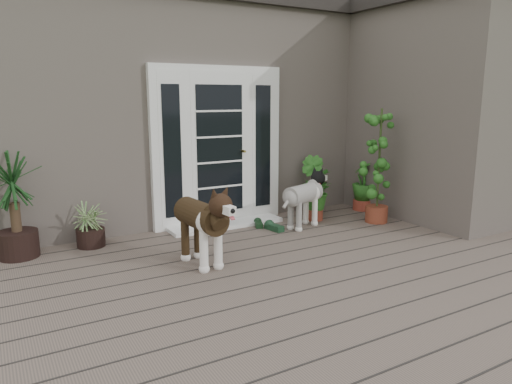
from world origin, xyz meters
TOP-DOWN VIEW (x-y plane):
  - deck at (0.00, 0.40)m, footprint 6.20×4.60m
  - house_main at (0.00, 4.65)m, footprint 7.40×4.00m
  - roof_main at (0.00, 4.65)m, footprint 7.60×4.20m
  - house_wing at (2.90, 1.50)m, footprint 1.60×2.40m
  - roof_wing at (2.90, 1.50)m, footprint 1.80×2.60m
  - door_unit at (-0.20, 2.60)m, footprint 1.90×0.14m
  - door_step at (-0.20, 2.40)m, footprint 1.60×0.40m
  - brindle_dog at (-1.10, 1.17)m, footprint 0.48×0.96m
  - white_dog at (0.67, 1.82)m, footprint 0.88×0.61m
  - spider_plant at (-1.98, 2.40)m, footprint 0.72×0.72m
  - yucca at (-2.75, 2.40)m, footprint 1.02×1.02m
  - herb_a at (1.05, 2.06)m, footprint 0.69×0.69m
  - herb_b at (1.24, 2.35)m, footprint 0.55×0.55m
  - herb_c at (2.08, 2.17)m, footprint 0.58×0.58m
  - sapling at (1.74, 1.52)m, footprint 0.55×0.55m
  - clog_left at (0.26, 1.89)m, footprint 0.20×0.35m
  - clog_right at (0.17, 2.15)m, footprint 0.23×0.31m

SIDE VIEW (x-z plane):
  - deck at x=0.00m, z-range 0.00..0.12m
  - door_step at x=-0.20m, z-range 0.12..0.17m
  - clog_right at x=0.17m, z-range 0.12..0.20m
  - clog_left at x=0.26m, z-range 0.12..0.22m
  - spider_plant at x=-1.98m, z-range 0.12..0.70m
  - herb_a at x=1.05m, z-range 0.12..0.76m
  - herb_c at x=2.08m, z-range 0.12..0.76m
  - herb_b at x=1.24m, z-range 0.12..0.78m
  - white_dog at x=0.67m, z-range 0.12..0.80m
  - brindle_dog at x=-1.10m, z-range 0.12..0.89m
  - yucca at x=-2.75m, z-range 0.12..1.29m
  - sapling at x=1.74m, z-range 0.12..1.77m
  - door_unit at x=-0.20m, z-range 0.12..2.27m
  - house_main at x=0.00m, z-range 0.00..3.10m
  - house_wing at x=2.90m, z-range 0.00..3.10m
  - roof_main at x=0.00m, z-range 3.10..3.30m
  - roof_wing at x=2.90m, z-range 3.10..3.30m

